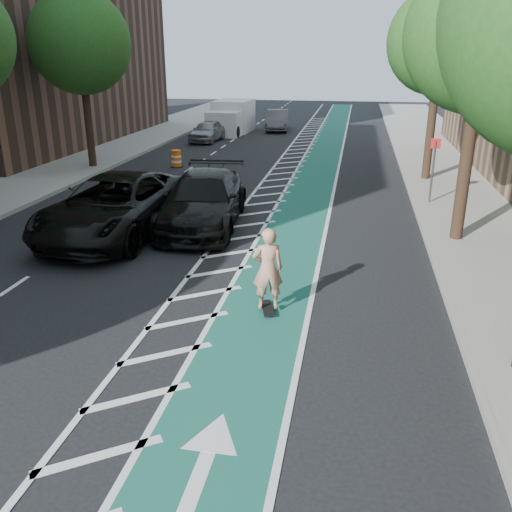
% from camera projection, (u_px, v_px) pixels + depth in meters
% --- Properties ---
extents(ground, '(120.00, 120.00, 0.00)m').
position_uv_depth(ground, '(91.00, 347.00, 10.44)').
color(ground, black).
rests_on(ground, ground).
extents(bike_lane, '(2.00, 90.00, 0.01)m').
position_uv_depth(bike_lane, '(300.00, 214.00, 19.15)').
color(bike_lane, '#1A5B49').
rests_on(bike_lane, ground).
extents(buffer_strip, '(1.40, 90.00, 0.01)m').
position_uv_depth(buffer_strip, '(259.00, 212.00, 19.40)').
color(buffer_strip, silver).
rests_on(buffer_strip, ground).
extents(sidewalk_right, '(5.00, 90.00, 0.15)m').
position_uv_depth(sidewalk_right, '(495.00, 222.00, 18.02)').
color(sidewalk_right, gray).
rests_on(sidewalk_right, ground).
extents(curb_right, '(0.12, 90.00, 0.16)m').
position_uv_depth(curb_right, '(419.00, 218.00, 18.43)').
color(curb_right, gray).
rests_on(curb_right, ground).
extents(curb_left, '(0.12, 90.00, 0.16)m').
position_uv_depth(curb_left, '(40.00, 199.00, 20.82)').
color(curb_left, gray).
rests_on(curb_left, ground).
extents(tree_r_c, '(4.20, 4.20, 7.90)m').
position_uv_depth(tree_r_c, '(481.00, 36.00, 14.45)').
color(tree_r_c, '#382619').
rests_on(tree_r_c, ground).
extents(tree_r_d, '(4.20, 4.20, 7.90)m').
position_uv_depth(tree_r_d, '(441.00, 42.00, 21.83)').
color(tree_r_d, '#382619').
rests_on(tree_r_d, ground).
extents(tree_l_d, '(4.20, 4.20, 7.90)m').
position_uv_depth(tree_l_d, '(78.00, 43.00, 24.50)').
color(tree_l_d, '#382619').
rests_on(tree_l_d, ground).
extents(sign_post, '(0.35, 0.08, 2.47)m').
position_uv_depth(sign_post, '(433.00, 170.00, 19.74)').
color(sign_post, '#4C4C4C').
rests_on(sign_post, ground).
extents(skateboard, '(0.42, 0.81, 0.11)m').
position_uv_depth(skateboard, '(267.00, 308.00, 11.86)').
color(skateboard, black).
rests_on(skateboard, ground).
extents(skateboarder, '(0.76, 0.60, 1.82)m').
position_uv_depth(skateboarder, '(268.00, 269.00, 11.54)').
color(skateboarder, tan).
rests_on(skateboarder, skateboard).
extents(suv_near, '(3.38, 6.72, 1.82)m').
position_uv_depth(suv_near, '(116.00, 206.00, 16.70)').
color(suv_near, black).
rests_on(suv_near, ground).
extents(suv_far, '(2.88, 6.04, 1.70)m').
position_uv_depth(suv_far, '(203.00, 200.00, 17.61)').
color(suv_far, black).
rests_on(suv_far, ground).
extents(car_silver, '(1.80, 3.98, 1.33)m').
position_uv_depth(car_silver, '(207.00, 131.00, 34.85)').
color(car_silver, gray).
rests_on(car_silver, ground).
extents(car_grey, '(1.98, 4.58, 1.47)m').
position_uv_depth(car_grey, '(277.00, 120.00, 39.93)').
color(car_grey, '#565559').
rests_on(car_grey, ground).
extents(box_truck, '(2.56, 5.39, 2.21)m').
position_uv_depth(box_truck, '(231.00, 118.00, 38.63)').
color(box_truck, white).
rests_on(box_truck, ground).
extents(barrel_a, '(0.63, 0.63, 0.87)m').
position_uv_depth(barrel_a, '(150.00, 203.00, 18.96)').
color(barrel_a, '#FC620D').
rests_on(barrel_a, ground).
extents(barrel_b, '(0.63, 0.63, 0.86)m').
position_uv_depth(barrel_b, '(118.00, 198.00, 19.66)').
color(barrel_b, '#E35E0B').
rests_on(barrel_b, ground).
extents(barrel_c, '(0.61, 0.61, 0.84)m').
position_uv_depth(barrel_c, '(176.00, 159.00, 27.01)').
color(barrel_c, '#FC5E0D').
rests_on(barrel_c, ground).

